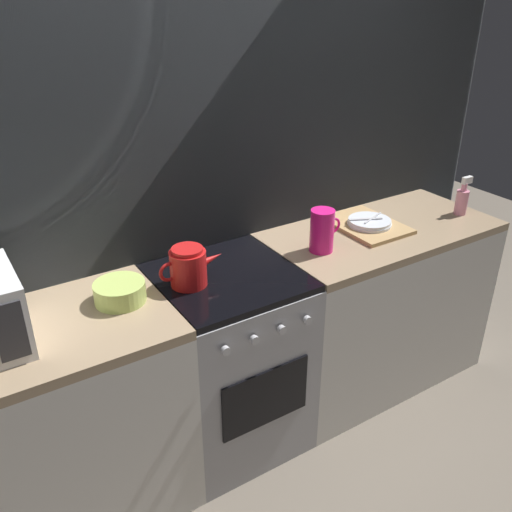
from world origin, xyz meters
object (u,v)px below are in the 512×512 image
Objects in this scene: spray_bottle at (462,200)px; pitcher at (322,231)px; dish_pile at (367,224)px; mixing_bowl at (120,292)px; kettle at (188,267)px; stove_unit at (230,360)px.

pitcher is at bearing 176.86° from spray_bottle.
spray_bottle is at bearing -13.58° from dish_pile.
kettle is at bearing -5.35° from mixing_bowl.
spray_bottle is (1.84, -0.12, 0.04)m from mixing_bowl.
stove_unit is 1.48m from spray_bottle.
spray_bottle reaches higher than pitcher.
kettle is at bearing -177.85° from dish_pile.
mixing_bowl is at bearing 175.74° from pitcher.
mixing_bowl is (-0.28, 0.03, -0.04)m from kettle.
pitcher is (0.48, -0.03, 0.55)m from stove_unit.
kettle is 1.42× the size of pitcher.
mixing_bowl is at bearing 176.29° from spray_bottle.
kettle is 1.56m from spray_bottle.
stove_unit is 0.73m from pitcher.
spray_bottle is at bearing -3.22° from stove_unit.
spray_bottle reaches higher than stove_unit.
mixing_bowl is 0.99× the size of spray_bottle.
pitcher reaches higher than dish_pile.
kettle is 0.66m from pitcher.
dish_pile is at bearing 12.71° from pitcher.
kettle is 1.02m from dish_pile.
spray_bottle is at bearing -3.14° from pitcher.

